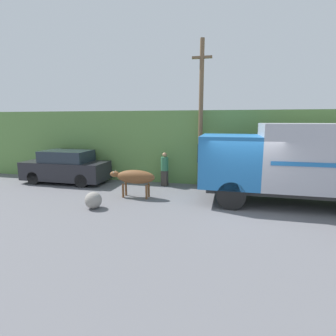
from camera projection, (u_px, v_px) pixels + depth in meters
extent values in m
plane|color=slate|center=(242.00, 209.00, 9.61)|extent=(60.00, 60.00, 0.00)
cube|color=#608C47|center=(239.00, 144.00, 15.32)|extent=(32.00, 6.01, 3.68)
cube|color=#B2BCAD|center=(176.00, 155.00, 14.85)|extent=(5.78, 2.40, 2.53)
cube|color=#4C4742|center=(176.00, 131.00, 14.60)|extent=(6.08, 2.70, 0.16)
cube|color=#2D2D2D|center=(298.00, 190.00, 9.92)|extent=(6.77, 1.91, 0.18)
cube|color=#236BB2|center=(229.00, 160.00, 10.31)|extent=(2.21, 2.39, 1.93)
cube|color=#232D38|center=(201.00, 150.00, 10.50)|extent=(0.04, 2.03, 0.68)
cube|color=#ADADB7|center=(334.00, 157.00, 9.44)|extent=(5.15, 2.39, 2.39)
cylinder|color=black|center=(231.00, 195.00, 9.60)|extent=(1.04, 0.53, 1.04)
ellipsoid|color=brown|center=(136.00, 177.00, 10.91)|extent=(1.66, 0.58, 0.58)
ellipsoid|color=brown|center=(115.00, 174.00, 11.11)|extent=(0.43, 0.25, 0.25)
cone|color=#B7AD93|center=(114.00, 172.00, 10.99)|extent=(0.06, 0.06, 0.11)
cone|color=#B7AD93|center=(116.00, 171.00, 11.18)|extent=(0.06, 0.06, 0.11)
cylinder|color=brown|center=(123.00, 191.00, 10.98)|extent=(0.09, 0.09, 0.59)
cylinder|color=brown|center=(126.00, 189.00, 11.28)|extent=(0.09, 0.09, 0.59)
cylinder|color=brown|center=(146.00, 192.00, 10.74)|extent=(0.09, 0.09, 0.59)
cylinder|color=brown|center=(149.00, 190.00, 11.05)|extent=(0.09, 0.09, 0.59)
cube|color=#232328|center=(66.00, 170.00, 13.58)|extent=(4.35, 1.72, 0.92)
cube|color=#232D38|center=(67.00, 156.00, 13.42)|extent=(2.39, 1.58, 0.57)
cylinder|color=black|center=(34.00, 178.00, 13.25)|extent=(0.66, 0.27, 0.66)
cylinder|color=black|center=(82.00, 181.00, 12.64)|extent=(0.66, 0.27, 0.66)
cube|color=#38332D|center=(165.00, 178.00, 12.93)|extent=(0.35, 0.28, 0.77)
cylinder|color=#33724C|center=(165.00, 164.00, 12.80)|extent=(0.45, 0.45, 0.67)
sphere|color=#A87A56|center=(165.00, 155.00, 12.72)|extent=(0.22, 0.22, 0.22)
cylinder|color=brown|center=(201.00, 116.00, 12.23)|extent=(0.20, 0.20, 6.80)
cube|color=brown|center=(202.00, 57.00, 11.76)|extent=(0.90, 0.16, 0.10)
sphere|color=gray|center=(93.00, 200.00, 9.62)|extent=(0.62, 0.62, 0.62)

